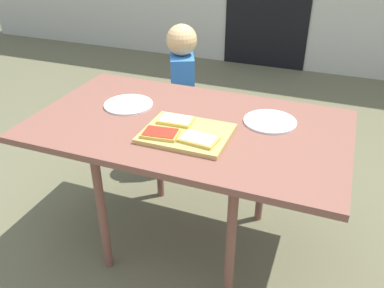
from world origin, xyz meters
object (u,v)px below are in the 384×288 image
Objects in this scene: dining_table at (188,134)px; plate_white_left at (128,105)px; pizza_slice_near_right at (199,139)px; cutting_board at (187,134)px; pizza_slice_near_left at (160,133)px; child_left at (182,89)px; pizza_slice_far_left at (176,120)px; plate_white_right at (270,121)px.

dining_table is 5.94× the size of plate_white_left.
pizza_slice_near_right reaches higher than dining_table.
pizza_slice_near_left reaches higher than cutting_board.
pizza_slice_near_right is 0.97m from child_left.
pizza_slice_near_right is at bearing -37.39° from cutting_board.
pizza_slice_far_left is 0.16× the size of child_left.
dining_table is at bearing 108.56° from cutting_board.
plate_white_left is at bearing 168.66° from dining_table.
cutting_board is at bearing -40.83° from pizza_slice_far_left.
plate_white_right reaches higher than dining_table.
cutting_board is 0.38× the size of child_left.
pizza_slice_near_left reaches higher than plate_white_right.
dining_table is 0.21m from pizza_slice_near_left.
plate_white_right is at bearing 38.84° from pizza_slice_near_left.
plate_white_left is (-0.29, 0.25, -0.02)m from pizza_slice_near_left.
cutting_board reaches higher than plate_white_right.
plate_white_left is at bearing 139.25° from pizza_slice_near_left.
plate_white_left is (-0.34, 0.07, 0.06)m from dining_table.
pizza_slice_near_right reaches higher than cutting_board.
child_left is at bearing 106.67° from pizza_slice_near_left.
pizza_slice_near_right is at bearing -27.61° from plate_white_left.
pizza_slice_near_left reaches higher than plate_white_left.
pizza_slice_near_right is 0.67× the size of plate_white_right.
cutting_board is 1.53× the size of plate_white_right.
plate_white_left is 0.25× the size of child_left.
pizza_slice_near_left is 0.14m from pizza_slice_far_left.
pizza_slice_near_left is (-0.05, -0.18, 0.08)m from dining_table.
pizza_slice_far_left is (-0.08, 0.07, 0.02)m from cutting_board.
dining_table is 0.10m from pizza_slice_far_left.
dining_table is 5.94× the size of plate_white_right.
pizza_slice_near_left is (-0.16, -0.01, 0.00)m from pizza_slice_near_right.
plate_white_right is at bearing 25.30° from pizza_slice_far_left.
cutting_board is at bearing -66.37° from child_left.
dining_table is 1.47× the size of child_left.
plate_white_right is at bearing -40.10° from child_left.
pizza_slice_near_left is 0.51m from plate_white_right.
pizza_slice_far_left is 0.65× the size of plate_white_right.
pizza_slice_near_left is (-0.09, -0.07, 0.02)m from cutting_board.
pizza_slice_far_left is at bearing 85.20° from pizza_slice_near_left.
dining_table is at bearing 47.17° from pizza_slice_far_left.
pizza_slice_far_left reaches higher than dining_table.
cutting_board is (0.04, -0.11, 0.07)m from dining_table.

